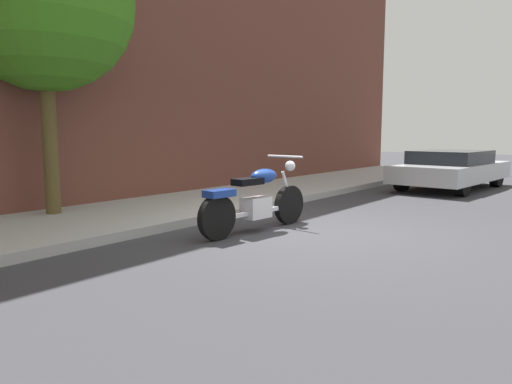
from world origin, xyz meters
name	(u,v)px	position (x,y,z in m)	size (l,w,h in m)	color
ground_plane	(312,231)	(0.00, 0.00, 0.00)	(60.00, 60.00, 0.00)	#38383D
sidewalk	(178,207)	(0.00, 3.02, 0.07)	(25.15, 2.68, 0.14)	#AEAEAE
motorcycle	(256,201)	(-0.56, 0.65, 0.47)	(2.25, 0.70, 1.13)	black
parked_car_silver	(451,168)	(6.93, -0.08, 0.55)	(4.33, 2.10, 1.03)	black
street_tree	(42,0)	(-2.05, 3.83, 3.60)	(2.92, 2.92, 5.07)	brown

